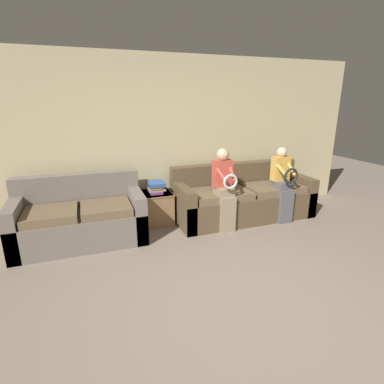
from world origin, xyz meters
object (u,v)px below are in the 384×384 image
(child_left_seated, at_px, (225,186))
(book_stack, at_px, (156,187))
(couch_side, at_px, (80,219))
(child_right_seated, at_px, (283,182))
(side_shelf, at_px, (156,207))
(couch_main, at_px, (242,198))

(child_left_seated, xyz_separation_m, book_stack, (-0.90, 0.57, -0.08))
(couch_side, bearing_deg, child_left_seated, -8.36)
(couch_side, xyz_separation_m, book_stack, (1.12, 0.27, 0.27))
(book_stack, bearing_deg, child_right_seated, -16.75)
(couch_side, relative_size, book_stack, 5.21)
(child_left_seated, xyz_separation_m, side_shelf, (-0.90, 0.57, -0.42))
(child_left_seated, height_order, side_shelf, child_left_seated)
(side_shelf, height_order, book_stack, book_stack)
(book_stack, bearing_deg, couch_side, -166.42)
(book_stack, bearing_deg, couch_main, -8.94)
(child_left_seated, distance_m, book_stack, 1.07)
(couch_main, bearing_deg, couch_side, -178.86)
(couch_side, xyz_separation_m, side_shelf, (1.12, 0.27, -0.06))
(child_right_seated, bearing_deg, couch_side, 174.28)
(side_shelf, relative_size, book_stack, 1.58)
(couch_side, relative_size, side_shelf, 3.29)
(book_stack, bearing_deg, side_shelf, 139.37)
(couch_main, height_order, couch_side, couch_side)
(child_right_seated, bearing_deg, child_left_seated, 179.60)
(couch_main, bearing_deg, book_stack, 171.06)
(couch_side, height_order, side_shelf, couch_side)
(book_stack, bearing_deg, child_left_seated, -32.30)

